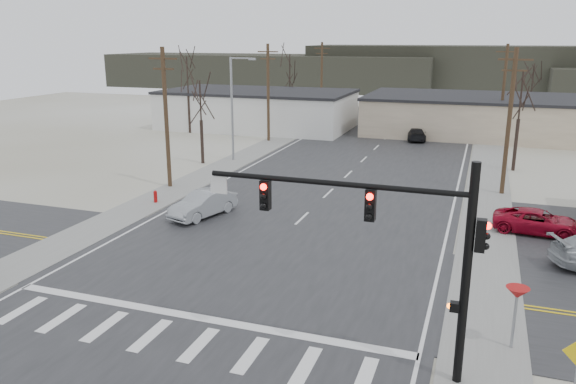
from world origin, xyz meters
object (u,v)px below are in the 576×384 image
car_far_a (416,134)px  car_far_b (388,104)px  car_parked_red (538,222)px  traffic_signal_mast (404,237)px  fire_hydrant (155,197)px  sedan_crossing (203,204)px

car_far_a → car_far_b: 28.48m
car_far_b → car_parked_red: bearing=-80.8°
traffic_signal_mast → fire_hydrant: (-18.09, 14.20, -4.22)m
fire_hydrant → sedan_crossing: sedan_crossing is taller
fire_hydrant → sedan_crossing: size_ratio=0.19×
car_parked_red → traffic_signal_mast: bearing=168.1°
car_far_a → car_parked_red: 29.34m
sedan_crossing → car_far_b: bearing=105.3°
fire_hydrant → car_parked_red: bearing=4.5°
fire_hydrant → car_far_a: bearing=65.6°
fire_hydrant → car_far_b: bearing=84.2°
traffic_signal_mast → sedan_crossing: traffic_signal_mast is taller
sedan_crossing → car_far_a: size_ratio=1.01×
car_far_a → car_far_b: size_ratio=1.28×
sedan_crossing → car_parked_red: sedan_crossing is taller
traffic_signal_mast → car_far_a: bearing=96.2°
car_far_a → car_parked_red: car_far_a is taller
car_far_a → car_far_b: car_far_a is taller
fire_hydrant → car_far_a: (13.37, 29.41, 0.26)m
fire_hydrant → car_parked_red: (23.44, 1.86, 0.24)m
fire_hydrant → car_parked_red: car_parked_red is taller
fire_hydrant → sedan_crossing: bearing=-19.9°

